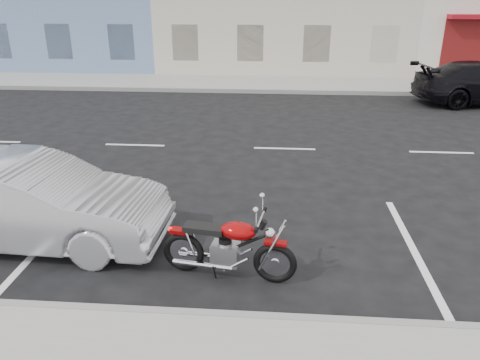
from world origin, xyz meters
name	(u,v)px	position (x,y,z in m)	size (l,w,h in m)	color
ground	(362,151)	(0.00, 0.00, 0.00)	(120.00, 120.00, 0.00)	black
sidewalk_far	(214,83)	(-5.00, 8.70, 0.07)	(80.00, 3.40, 0.15)	gray
curb_near	(55,310)	(-5.00, -7.00, 0.08)	(80.00, 0.12, 0.16)	gray
curb_far	(208,91)	(-5.00, 7.00, 0.08)	(80.00, 0.12, 0.16)	gray
motorcycle	(277,255)	(-2.19, -6.06, 0.45)	(1.96, 0.67, 0.99)	black
sedan_silver	(32,202)	(-6.12, -5.19, 0.71)	(1.51, 4.33, 1.43)	#ABACB2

